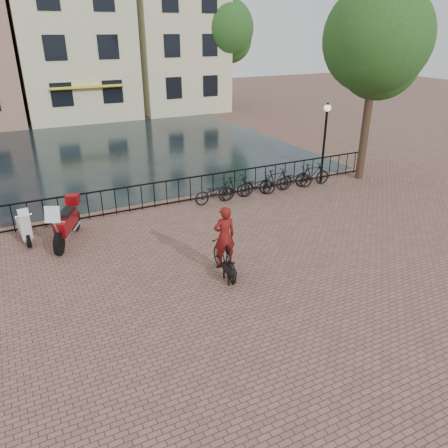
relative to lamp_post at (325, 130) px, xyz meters
name	(u,v)px	position (x,y,z in m)	size (l,w,h in m)	color
ground	(279,314)	(-7.20, -7.60, -2.38)	(100.00, 100.00, 0.00)	brown
canal_water	(112,151)	(-7.20, 9.70, -2.38)	(20.00, 20.00, 0.00)	black
railing	(167,193)	(-7.20, 0.40, -1.87)	(20.00, 0.05, 1.02)	black
canal_house_mid	(70,35)	(-6.70, 22.40, 3.52)	(8.00, 9.50, 11.80)	#BFBC90
canal_house_right	(170,25)	(1.30, 22.40, 4.27)	(7.00, 9.00, 13.30)	beige
tree_near_right	(377,39)	(2.00, -0.30, 3.60)	(4.48, 4.48, 8.24)	black
tree_far_right	(224,29)	(4.80, 19.40, 3.97)	(4.76, 4.76, 8.76)	black
lamp_post	(325,130)	(0.00, 0.00, 0.00)	(0.30, 0.30, 3.45)	black
cyclist	(224,245)	(-7.54, -5.31, -1.47)	(0.79, 1.78, 2.39)	black
dog	(228,272)	(-7.62, -5.71, -2.09)	(0.39, 0.89, 0.58)	black
motorcycle	(66,218)	(-11.16, -1.19, -1.54)	(1.48, 2.36, 1.67)	maroon
scooter	(22,221)	(-12.41, -0.47, -1.69)	(0.57, 1.52, 1.38)	beige
parked_bike_0	(215,192)	(-5.40, -0.20, -1.93)	(0.60, 1.72, 0.90)	black
parked_bike_1	(236,187)	(-4.45, -0.20, -1.88)	(0.47, 1.66, 1.00)	black
parked_bike_2	(256,185)	(-3.50, -0.20, -1.93)	(0.60, 1.72, 0.90)	black
parked_bike_3	(276,181)	(-2.55, -0.20, -1.88)	(0.47, 1.66, 1.00)	black
parked_bike_4	(294,179)	(-1.60, -0.20, -1.93)	(0.60, 1.72, 0.90)	black
parked_bike_5	(312,175)	(-0.65, -0.20, -1.88)	(0.47, 1.66, 1.00)	black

